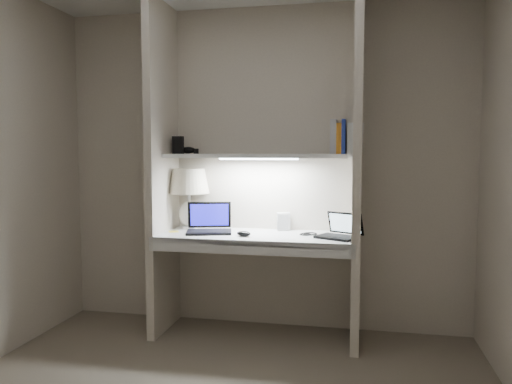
% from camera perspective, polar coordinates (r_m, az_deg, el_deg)
% --- Properties ---
extents(back_wall, '(3.20, 0.01, 2.50)m').
position_cam_1_polar(back_wall, '(3.94, 0.79, 2.71)').
color(back_wall, beige).
rests_on(back_wall, floor).
extents(alcove_panel_left, '(0.06, 0.55, 2.50)m').
position_cam_1_polar(alcove_panel_left, '(3.88, -10.64, 2.61)').
color(alcove_panel_left, beige).
rests_on(alcove_panel_left, floor).
extents(alcove_panel_right, '(0.06, 0.55, 2.50)m').
position_cam_1_polar(alcove_panel_right, '(3.59, 11.48, 2.44)').
color(alcove_panel_right, beige).
rests_on(alcove_panel_right, floor).
extents(desk, '(1.40, 0.55, 0.04)m').
position_cam_1_polar(desk, '(3.72, -0.01, -5.15)').
color(desk, white).
rests_on(desk, alcove_panel_left).
extents(desk_apron, '(1.46, 0.03, 0.10)m').
position_cam_1_polar(desk_apron, '(3.47, -0.87, -6.35)').
color(desk_apron, silver).
rests_on(desk_apron, desk).
extents(shelf, '(1.40, 0.36, 0.03)m').
position_cam_1_polar(shelf, '(3.76, 0.28, 4.15)').
color(shelf, silver).
rests_on(shelf, back_wall).
extents(strip_light, '(0.60, 0.04, 0.02)m').
position_cam_1_polar(strip_light, '(3.76, 0.28, 3.81)').
color(strip_light, white).
rests_on(strip_light, shelf).
extents(table_lamp, '(0.33, 0.33, 0.48)m').
position_cam_1_polar(table_lamp, '(3.99, -7.68, 0.44)').
color(table_lamp, white).
rests_on(table_lamp, desk).
extents(laptop_main, '(0.40, 0.36, 0.23)m').
position_cam_1_polar(laptop_main, '(3.82, -5.37, -3.81)').
color(laptop_main, black).
rests_on(laptop_main, desk).
extents(laptop_netbook, '(0.35, 0.34, 0.18)m').
position_cam_1_polar(laptop_netbook, '(3.61, 9.58, -4.53)').
color(laptop_netbook, black).
rests_on(laptop_netbook, desk).
extents(speaker, '(0.11, 0.09, 0.14)m').
position_cam_1_polar(speaker, '(3.89, 3.16, -3.39)').
color(speaker, silver).
rests_on(speaker, desk).
extents(mouse, '(0.13, 0.10, 0.04)m').
position_cam_1_polar(mouse, '(3.62, -1.41, -4.78)').
color(mouse, black).
rests_on(mouse, desk).
extents(cable_coil, '(0.12, 0.12, 0.01)m').
position_cam_1_polar(cable_coil, '(3.72, 6.19, -4.76)').
color(cable_coil, black).
rests_on(cable_coil, desk).
extents(sticky_note, '(0.10, 0.10, 0.00)m').
position_cam_1_polar(sticky_note, '(3.88, -9.38, -4.49)').
color(sticky_note, gold).
rests_on(sticky_note, desk).
extents(book_row, '(0.24, 0.17, 0.26)m').
position_cam_1_polar(book_row, '(3.79, 10.29, 6.13)').
color(book_row, white).
rests_on(book_row, shelf).
extents(shelf_box, '(0.08, 0.06, 0.14)m').
position_cam_1_polar(shelf_box, '(3.94, -8.90, 5.32)').
color(shelf_box, black).
rests_on(shelf_box, shelf).
extents(shelf_gadget, '(0.13, 0.09, 0.05)m').
position_cam_1_polar(shelf_gadget, '(3.98, -7.80, 4.76)').
color(shelf_gadget, black).
rests_on(shelf_gadget, shelf).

